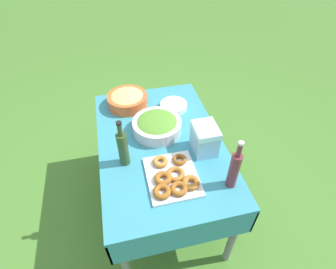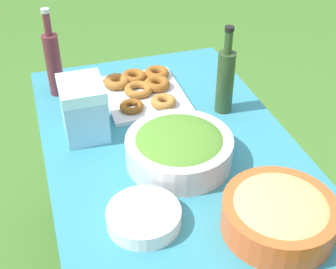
{
  "view_description": "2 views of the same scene",
  "coord_description": "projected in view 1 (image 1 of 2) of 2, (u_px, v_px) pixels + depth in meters",
  "views": [
    {
      "loc": [
        -1.25,
        0.24,
        2.0
      ],
      "look_at": [
        0.01,
        -0.06,
        0.79
      ],
      "focal_mm": 28.0,
      "sensor_mm": 36.0,
      "label": 1
    },
    {
      "loc": [
        1.21,
        -0.38,
        1.71
      ],
      "look_at": [
        0.07,
        -0.03,
        0.83
      ],
      "focal_mm": 50.0,
      "sensor_mm": 36.0,
      "label": 2
    }
  ],
  "objects": [
    {
      "name": "ground_plane",
      "position": [
        162.0,
        201.0,
        2.3
      ],
      "size": [
        14.0,
        14.0,
        0.0
      ],
      "primitive_type": "plane",
      "color": "#477A2D"
    },
    {
      "name": "picnic_table",
      "position": [
        161.0,
        151.0,
        1.86
      ],
      "size": [
        1.28,
        0.83,
        0.74
      ],
      "color": "teal",
      "rests_on": "ground_plane"
    },
    {
      "name": "salad_bowl",
      "position": [
        157.0,
        125.0,
        1.82
      ],
      "size": [
        0.34,
        0.34,
        0.11
      ],
      "color": "silver",
      "rests_on": "picnic_table"
    },
    {
      "name": "pasta_bowl",
      "position": [
        127.0,
        99.0,
        2.04
      ],
      "size": [
        0.31,
        0.31,
        0.11
      ],
      "color": "#E05B28",
      "rests_on": "picnic_table"
    },
    {
      "name": "donut_platter",
      "position": [
        173.0,
        177.0,
        1.54
      ],
      "size": [
        0.35,
        0.31,
        0.05
      ],
      "color": "silver",
      "rests_on": "picnic_table"
    },
    {
      "name": "plate_stack",
      "position": [
        174.0,
        106.0,
        2.03
      ],
      "size": [
        0.21,
        0.21,
        0.05
      ],
      "color": "white",
      "rests_on": "picnic_table"
    },
    {
      "name": "olive_oil_bottle",
      "position": [
        123.0,
        148.0,
        1.56
      ],
      "size": [
        0.06,
        0.06,
        0.33
      ],
      "color": "#2D4723",
      "rests_on": "picnic_table"
    },
    {
      "name": "wine_bottle",
      "position": [
        234.0,
        169.0,
        1.43
      ],
      "size": [
        0.06,
        0.06,
        0.35
      ],
      "color": "maroon",
      "rests_on": "picnic_table"
    },
    {
      "name": "cooler_box",
      "position": [
        205.0,
        139.0,
        1.66
      ],
      "size": [
        0.18,
        0.15,
        0.2
      ],
      "color": "#8CC6E5",
      "rests_on": "picnic_table"
    }
  ]
}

